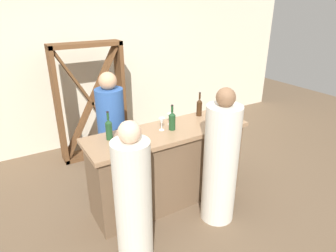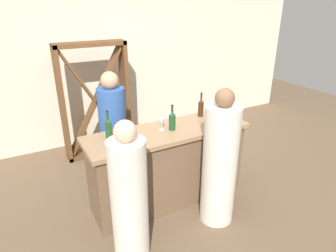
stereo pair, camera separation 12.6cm
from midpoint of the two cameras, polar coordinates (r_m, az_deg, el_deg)
ground_plane at (r=3.84m, az=-0.97°, el=-13.94°), size 12.00×12.00×0.00m
back_wall at (r=5.18m, az=-13.63°, el=12.30°), size 8.00×0.10×2.80m
bar_counter at (r=3.57m, az=-1.02°, el=-7.75°), size 1.92×0.61×0.96m
wine_rack at (r=4.68m, az=-15.42°, el=4.51°), size 1.04×0.28×1.77m
wine_bottle_leftmost_olive_green at (r=3.16m, az=-12.50°, el=-0.56°), size 0.07×0.07×0.31m
wine_bottle_second_left_olive_green at (r=3.32m, az=-0.28°, el=1.09°), size 0.08×0.08×0.30m
wine_bottle_center_amber_brown at (r=3.75m, az=5.13°, el=3.71°), size 0.07×0.07×0.31m
wine_glass_near_left at (r=3.63m, az=11.54°, el=2.74°), size 0.08×0.08×0.17m
wine_glass_near_center at (r=3.32m, az=-2.33°, el=0.85°), size 0.07×0.07×0.15m
wine_glass_near_right at (r=3.21m, az=-9.43°, el=-0.05°), size 0.08×0.08×0.15m
wine_glass_far_left at (r=3.48m, az=-0.60°, el=1.82°), size 0.07×0.07×0.13m
person_left_guest at (r=3.23m, az=9.04°, el=-7.08°), size 0.39×0.39×1.54m
person_center_guest at (r=2.75m, az=-8.10°, el=-14.22°), size 0.34×0.34×1.44m
person_right_guest at (r=3.87m, az=-11.68°, el=-1.86°), size 0.42×0.42×1.54m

